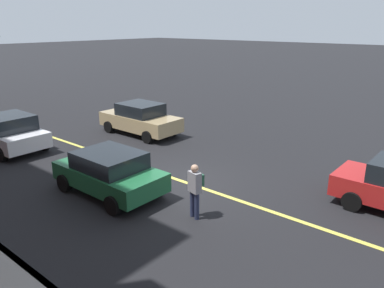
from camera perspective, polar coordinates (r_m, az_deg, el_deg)
The scene contains 7 objects.
ground at distance 13.58m, azimuth -1.45°, elevation -5.69°, with size 200.00×200.00×0.00m, color black.
curb_edge at distance 10.31m, azimuth -25.55°, elevation -15.32°, with size 80.00×0.16×0.15m, color slate.
lane_stripe_center at distance 13.58m, azimuth -1.45°, elevation -5.66°, with size 80.00×0.16×0.01m, color #D8CC4C.
car_white at distance 18.64m, azimuth -26.11°, elevation 1.62°, with size 4.21×2.12×1.59m.
car_tan at distance 19.32m, azimuth -7.82°, elevation 3.83°, with size 4.35×1.99×1.59m.
car_green at distance 12.71m, azimuth -12.37°, elevation -4.13°, with size 3.85×2.03×1.44m.
pedestrian_with_backpack at distance 10.80m, azimuth 0.50°, elevation -6.54°, with size 0.43×0.43×1.65m.
Camera 1 is at (-8.23, 9.35, 5.41)m, focal length 35.28 mm.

